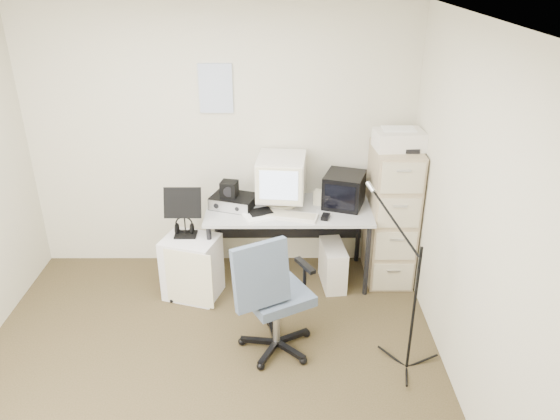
{
  "coord_description": "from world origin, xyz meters",
  "views": [
    {
      "loc": [
        0.54,
        -3.05,
        2.85
      ],
      "look_at": [
        0.55,
        0.95,
        0.95
      ],
      "focal_mm": 35.0,
      "sensor_mm": 36.0,
      "label": 1
    }
  ],
  "objects_px": {
    "filing_cabinet": "(391,215)",
    "desk": "(288,243)",
    "office_chair": "(276,293)",
    "side_cart": "(192,267)"
  },
  "relations": [
    {
      "from": "desk",
      "to": "side_cart",
      "type": "relative_size",
      "value": 2.61
    },
    {
      "from": "desk",
      "to": "filing_cabinet",
      "type": "bearing_deg",
      "value": 1.81
    },
    {
      "from": "filing_cabinet",
      "to": "desk",
      "type": "xyz_separation_m",
      "value": [
        -0.95,
        -0.03,
        -0.29
      ]
    },
    {
      "from": "desk",
      "to": "office_chair",
      "type": "height_order",
      "value": "office_chair"
    },
    {
      "from": "filing_cabinet",
      "to": "desk",
      "type": "relative_size",
      "value": 0.87
    },
    {
      "from": "filing_cabinet",
      "to": "side_cart",
      "type": "bearing_deg",
      "value": -169.7
    },
    {
      "from": "filing_cabinet",
      "to": "office_chair",
      "type": "relative_size",
      "value": 1.25
    },
    {
      "from": "filing_cabinet",
      "to": "desk",
      "type": "height_order",
      "value": "filing_cabinet"
    },
    {
      "from": "filing_cabinet",
      "to": "side_cart",
      "type": "distance_m",
      "value": 1.89
    },
    {
      "from": "office_chair",
      "to": "side_cart",
      "type": "distance_m",
      "value": 1.1
    }
  ]
}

